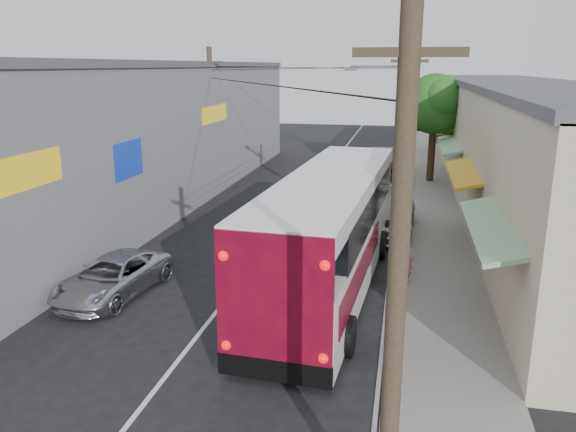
% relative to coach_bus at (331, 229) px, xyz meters
% --- Properties ---
extents(ground, '(120.00, 120.00, 0.00)m').
position_rel_coach_bus_xyz_m(ground, '(-3.01, -8.05, -1.92)').
color(ground, black).
rests_on(ground, ground).
extents(sidewalk, '(3.00, 80.00, 0.12)m').
position_rel_coach_bus_xyz_m(sidewalk, '(3.49, 11.95, -1.86)').
color(sidewalk, slate).
rests_on(sidewalk, ground).
extents(building_right, '(7.09, 40.00, 6.25)m').
position_rel_coach_bus_xyz_m(building_right, '(7.98, 13.95, 1.23)').
color(building_right, '#BAA894').
rests_on(building_right, ground).
extents(building_left, '(7.20, 36.00, 7.25)m').
position_rel_coach_bus_xyz_m(building_left, '(-11.50, 9.94, 1.73)').
color(building_left, slate).
rests_on(building_left, ground).
extents(utility_poles, '(11.80, 45.28, 8.00)m').
position_rel_coach_bus_xyz_m(utility_poles, '(0.12, 12.27, 2.20)').
color(utility_poles, '#473828').
rests_on(utility_poles, ground).
extents(street_tree, '(4.40, 4.00, 6.60)m').
position_rel_coach_bus_xyz_m(street_tree, '(3.87, 17.96, 2.75)').
color(street_tree, '#3F2B19').
rests_on(street_tree, ground).
extents(coach_bus, '(3.59, 13.03, 3.72)m').
position_rel_coach_bus_xyz_m(coach_bus, '(0.00, 0.00, 0.00)').
color(coach_bus, white).
rests_on(coach_bus, ground).
extents(jeepney, '(2.56, 4.66, 1.24)m').
position_rel_coach_bus_xyz_m(jeepney, '(-6.58, -2.33, -1.31)').
color(jeepney, '#B8B9BF').
rests_on(jeepney, ground).
extents(parked_suv, '(2.51, 5.68, 1.62)m').
position_rel_coach_bus_xyz_m(parked_suv, '(1.59, 6.60, -1.11)').
color(parked_suv, '#A3A2AB').
rests_on(parked_suv, ground).
extents(parked_car_mid, '(2.52, 4.93, 1.61)m').
position_rel_coach_bus_xyz_m(parked_car_mid, '(0.79, 14.71, -1.12)').
color(parked_car_mid, black).
rests_on(parked_car_mid, ground).
extents(parked_car_far, '(2.03, 4.68, 1.50)m').
position_rel_coach_bus_xyz_m(parked_car_far, '(0.79, 21.73, -1.17)').
color(parked_car_far, black).
rests_on(parked_car_far, ground).
extents(pedestrian_near, '(0.64, 0.49, 1.54)m').
position_rel_coach_bus_xyz_m(pedestrian_near, '(2.39, 0.46, -1.03)').
color(pedestrian_near, '#CE6D93').
rests_on(pedestrian_near, sidewalk).
extents(pedestrian_far, '(0.86, 0.70, 1.68)m').
position_rel_coach_bus_xyz_m(pedestrian_far, '(2.39, 7.31, -0.96)').
color(pedestrian_far, '#899BC7').
rests_on(pedestrian_far, sidewalk).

